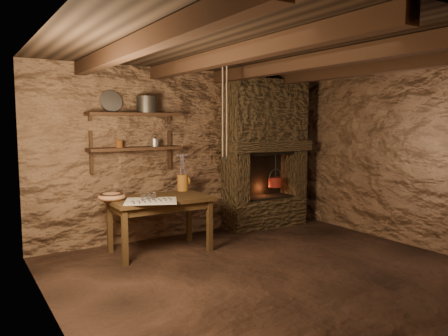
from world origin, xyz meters
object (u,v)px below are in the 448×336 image
work_table (160,222)px  stoneware_jug (183,175)px  iron_stockpot (147,105)px  wooden_bowl (112,197)px  red_pot (275,181)px

work_table → stoneware_jug: stoneware_jug is taller
work_table → iron_stockpot: 1.57m
wooden_bowl → work_table: bearing=-10.4°
stoneware_jug → red_pot: (1.67, 0.06, -0.22)m
stoneware_jug → wooden_bowl: stoneware_jug is taller
wooden_bowl → red_pot: 2.74m
iron_stockpot → red_pot: iron_stockpot is taller
stoneware_jug → iron_stockpot: 1.05m
work_table → wooden_bowl: size_ratio=3.79×
work_table → red_pot: red_pot is taller
iron_stockpot → red_pot: (2.10, -0.12, -1.16)m
stoneware_jug → wooden_bowl: size_ratio=1.56×
iron_stockpot → red_pot: 2.40m
work_table → iron_stockpot: bearing=85.3°
wooden_bowl → iron_stockpot: size_ratio=1.23×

